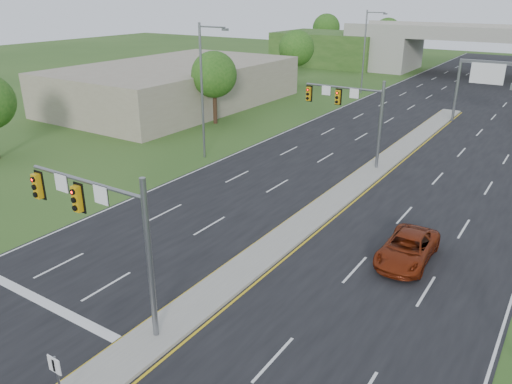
{
  "coord_description": "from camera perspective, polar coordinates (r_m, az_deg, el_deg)",
  "views": [
    {
      "loc": [
        12.59,
        -11.78,
        13.18
      ],
      "look_at": [
        -1.29,
        9.42,
        3.0
      ],
      "focal_mm": 35.0,
      "sensor_mm": 36.0,
      "label": 1
    }
  ],
  "objects": [
    {
      "name": "ground",
      "position": [
        21.71,
        -11.28,
        -16.01
      ],
      "size": [
        240.0,
        240.0,
        0.0
      ],
      "primitive_type": "plane",
      "color": "#2C4F1C",
      "rests_on": "ground"
    },
    {
      "name": "road",
      "position": [
        50.21,
        17.57,
        5.64
      ],
      "size": [
        24.0,
        160.0,
        0.02
      ],
      "primitive_type": "cube",
      "color": "black",
      "rests_on": "ground"
    },
    {
      "name": "median",
      "position": [
        39.24,
        12.54,
        1.87
      ],
      "size": [
        2.0,
        54.0,
        0.16
      ],
      "primitive_type": "cube",
      "color": "gray",
      "rests_on": "road"
    },
    {
      "name": "lane_markings",
      "position": [
        44.76,
        14.59,
        4.07
      ],
      "size": [
        23.72,
        160.0,
        0.01
      ],
      "color": "gold",
      "rests_on": "road"
    },
    {
      "name": "signal_mast_near",
      "position": [
        20.72,
        -16.91,
        -3.21
      ],
      "size": [
        6.62,
        0.6,
        7.0
      ],
      "color": "slate",
      "rests_on": "ground"
    },
    {
      "name": "signal_mast_far",
      "position": [
        40.49,
        11.08,
        9.43
      ],
      "size": [
        6.62,
        0.6,
        7.0
      ],
      "color": "slate",
      "rests_on": "ground"
    },
    {
      "name": "keep_right_sign",
      "position": [
        18.63,
        -21.83,
        -18.75
      ],
      "size": [
        0.6,
        0.13,
        2.2
      ],
      "color": "slate",
      "rests_on": "ground"
    },
    {
      "name": "overpass",
      "position": [
        93.14,
        26.06,
        13.83
      ],
      "size": [
        80.0,
        14.0,
        8.1
      ],
      "color": "gray",
      "rests_on": "ground"
    },
    {
      "name": "lightpole_l_mid",
      "position": [
        41.6,
        -6.0,
        11.97
      ],
      "size": [
        2.85,
        0.25,
        11.0
      ],
      "color": "slate",
      "rests_on": "ground"
    },
    {
      "name": "lightpole_l_far",
      "position": [
        71.97,
        12.43,
        15.76
      ],
      "size": [
        2.85,
        0.25,
        11.0
      ],
      "color": "slate",
      "rests_on": "ground"
    },
    {
      "name": "tree_l_near",
      "position": [
        53.59,
        -4.82,
        13.22
      ],
      "size": [
        4.8,
        4.8,
        7.6
      ],
      "color": "#382316",
      "rests_on": "ground"
    },
    {
      "name": "tree_l_mid",
      "position": [
        76.54,
        4.65,
        16.06
      ],
      "size": [
        5.2,
        5.2,
        8.12
      ],
      "color": "#382316",
      "rests_on": "ground"
    },
    {
      "name": "tree_back_a",
      "position": [
        117.49,
        8.03,
        18.1
      ],
      "size": [
        6.0,
        6.0,
        8.85
      ],
      "color": "#382316",
      "rests_on": "ground"
    },
    {
      "name": "tree_back_b",
      "position": [
        112.2,
        14.77,
        17.29
      ],
      "size": [
        5.6,
        5.6,
        8.32
      ],
      "color": "#382316",
      "rests_on": "ground"
    },
    {
      "name": "commercial_building",
      "position": [
        64.16,
        -9.18,
        12.03
      ],
      "size": [
        18.0,
        30.0,
        5.0
      ],
      "primitive_type": "cube",
      "color": "gray",
      "rests_on": "ground"
    },
    {
      "name": "car_far_a",
      "position": [
        27.38,
        16.91,
        -6.18
      ],
      "size": [
        2.51,
        5.23,
        1.44
      ],
      "primitive_type": "imported",
      "rotation": [
        0.0,
        0.0,
        0.02
      ],
      "color": "maroon",
      "rests_on": "road"
    }
  ]
}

